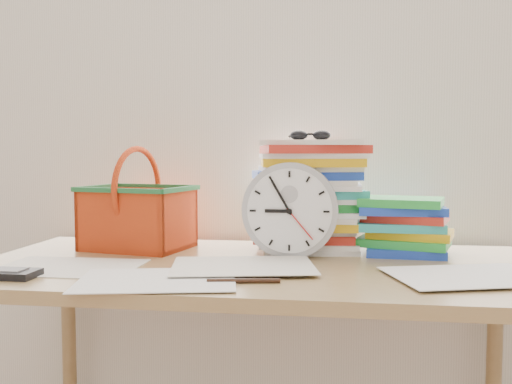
# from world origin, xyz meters

# --- Properties ---
(curtain) EXTENTS (2.40, 0.01, 2.50)m
(curtain) POSITION_xyz_m (0.00, 1.98, 1.30)
(curtain) COLOR white
(curtain) RESTS_ON room_shell
(desk) EXTENTS (1.40, 0.70, 0.75)m
(desk) POSITION_xyz_m (0.00, 1.60, 0.68)
(desk) COLOR olive
(desk) RESTS_ON ground
(paper_stack) EXTENTS (0.34, 0.29, 0.31)m
(paper_stack) POSITION_xyz_m (0.11, 1.82, 0.90)
(paper_stack) COLOR white
(paper_stack) RESTS_ON desk
(clock) EXTENTS (0.25, 0.05, 0.25)m
(clock) POSITION_xyz_m (0.08, 1.69, 0.87)
(clock) COLOR #AAAAAE
(clock) RESTS_ON desk
(sunglasses) EXTENTS (0.14, 0.12, 0.03)m
(sunglasses) POSITION_xyz_m (0.12, 1.81, 1.07)
(sunglasses) COLOR black
(sunglasses) RESTS_ON paper_stack
(book_stack) EXTENTS (0.29, 0.24, 0.15)m
(book_stack) POSITION_xyz_m (0.38, 1.78, 0.83)
(book_stack) COLOR white
(book_stack) RESTS_ON desk
(basket) EXTENTS (0.32, 0.27, 0.28)m
(basket) POSITION_xyz_m (-0.36, 1.76, 0.89)
(basket) COLOR #E24616
(basket) RESTS_ON desk
(pen) EXTENTS (0.15, 0.04, 0.01)m
(pen) POSITION_xyz_m (0.00, 1.37, 0.76)
(pen) COLOR black
(pen) RESTS_ON desk
(calculator) EXTENTS (0.16, 0.08, 0.02)m
(calculator) POSITION_xyz_m (-0.53, 1.36, 0.76)
(calculator) COLOR black
(calculator) RESTS_ON desk
(scattered_papers) EXTENTS (1.26, 0.42, 0.02)m
(scattered_papers) POSITION_xyz_m (0.00, 1.60, 0.76)
(scattered_papers) COLOR white
(scattered_papers) RESTS_ON desk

